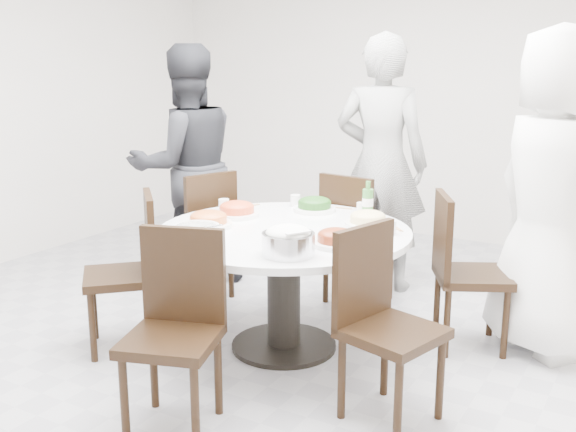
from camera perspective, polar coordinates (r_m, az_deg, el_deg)
The scene contains 22 objects.
floor at distance 4.22m, azimuth -0.04°, elevation -11.01°, with size 6.00×6.00×0.01m, color #A6A5AA.
wall_back at distance 6.62m, azimuth 13.41°, elevation 10.08°, with size 6.00×0.01×2.80m, color silver.
dining_table at distance 4.07m, azimuth -0.36°, elevation -6.24°, with size 1.50×1.50×0.75m, color white.
chair_ne at distance 4.21m, azimuth 15.35°, elevation -4.62°, with size 0.42×0.42×0.95m, color black.
chair_n at distance 4.85m, azimuth 6.05°, elevation -1.84°, with size 0.42×0.42×0.95m, color black.
chair_nw at distance 4.95m, azimuth -7.65°, elevation -1.56°, with size 0.42×0.42×0.95m, color black.
chair_sw at distance 4.18m, azimuth -14.08°, elevation -4.70°, with size 0.42×0.42×0.95m, color black.
chair_s at distance 3.23m, azimuth -9.88°, elevation -9.94°, with size 0.42×0.42×0.95m, color black.
chair_se at distance 3.31m, azimuth 8.87°, elevation -9.36°, with size 0.42×0.42×0.95m, color black.
diner_right at distance 4.20m, azimuth 21.52°, elevation 1.73°, with size 0.94×0.61×1.92m, color white.
diner_middle at distance 5.09m, azimuth 7.88°, elevation 4.40°, with size 0.70×0.46×1.91m, color black.
diner_left at distance 5.23m, azimuth -8.62°, elevation 4.16°, with size 0.89×0.69×1.83m, color black.
dish_greens at distance 4.42m, azimuth 2.25°, elevation 0.86°, with size 0.28×0.28×0.07m, color white.
dish_pale at distance 4.05m, azimuth 6.77°, elevation -0.37°, with size 0.27×0.27×0.07m, color white.
dish_orange at distance 4.29m, azimuth -4.35°, elevation 0.47°, with size 0.28×0.28×0.08m, color white.
dish_redbrown at distance 3.62m, azimuth 4.11°, elevation -2.04°, with size 0.26×0.26×0.07m, color white.
dish_tofu at distance 4.04m, azimuth -6.75°, elevation -0.39°, with size 0.29×0.29×0.07m, color white.
rice_bowl at distance 3.44m, azimuth 0.02°, elevation -2.39°, with size 0.27×0.27×0.12m, color silver.
soup_bowl at distance 3.78m, azimuth -7.75°, elevation -1.36°, with size 0.26×0.26×0.08m, color white.
beverage_bottle at distance 4.24m, azimuth 6.77°, elevation 1.39°, with size 0.07×0.07×0.24m, color #33742E.
tea_cups at distance 4.46m, azimuth 4.07°, elevation 1.01°, with size 0.07×0.07×0.08m, color white.
chopsticks at distance 4.54m, azimuth 3.90°, elevation 0.80°, with size 0.24×0.04×0.01m, color tan, non-canonical shape.
Camera 1 is at (1.94, -3.32, 1.75)m, focal length 42.00 mm.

